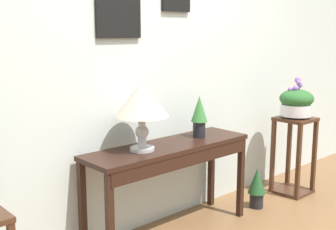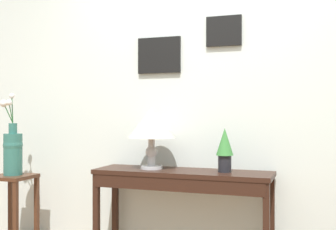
# 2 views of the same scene
# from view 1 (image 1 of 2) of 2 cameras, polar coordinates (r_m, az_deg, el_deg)

# --- Properties ---
(back_wall_with_art) EXTENTS (9.00, 0.13, 2.80)m
(back_wall_with_art) POSITION_cam_1_polar(r_m,az_deg,el_deg) (3.49, -1.90, 8.24)
(back_wall_with_art) COLOR silver
(back_wall_with_art) RESTS_ON ground
(console_table) EXTENTS (1.40, 0.40, 0.72)m
(console_table) POSITION_cam_1_polar(r_m,az_deg,el_deg) (3.32, 0.42, -5.51)
(console_table) COLOR black
(console_table) RESTS_ON ground
(table_lamp) EXTENTS (0.38, 0.38, 0.49)m
(table_lamp) POSITION_cam_1_polar(r_m,az_deg,el_deg) (3.07, -3.45, 1.72)
(table_lamp) COLOR #B7B7BC
(table_lamp) RESTS_ON console_table
(potted_plant_on_console) EXTENTS (0.13, 0.13, 0.34)m
(potted_plant_on_console) POSITION_cam_1_polar(r_m,az_deg,el_deg) (3.50, 4.09, 0.09)
(potted_plant_on_console) COLOR black
(potted_plant_on_console) RESTS_ON console_table
(pedestal_stand_right) EXTENTS (0.33, 0.33, 0.75)m
(pedestal_stand_right) POSITION_cam_1_polar(r_m,az_deg,el_deg) (4.43, 16.02, -5.09)
(pedestal_stand_right) COLOR #472819
(pedestal_stand_right) RESTS_ON ground
(planter_bowl_wide_right) EXTENTS (0.32, 0.32, 0.39)m
(planter_bowl_wide_right) POSITION_cam_1_polar(r_m,az_deg,el_deg) (4.32, 16.37, 1.62)
(planter_bowl_wide_right) COLOR silver
(planter_bowl_wide_right) RESTS_ON pedestal_stand_right
(potted_plant_floor) EXTENTS (0.16, 0.16, 0.37)m
(potted_plant_floor) POSITION_cam_1_polar(r_m,az_deg,el_deg) (4.03, 11.50, -9.03)
(potted_plant_floor) COLOR black
(potted_plant_floor) RESTS_ON ground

